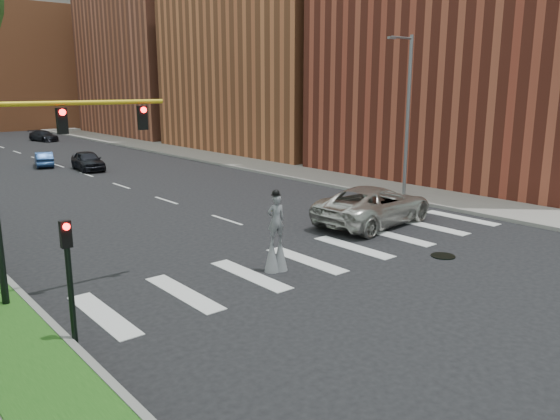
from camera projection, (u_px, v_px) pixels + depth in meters
name	position (u px, v px, depth m)	size (l,w,h in m)	color
ground_plane	(349.00, 260.00, 20.18)	(160.00, 160.00, 0.00)	black
sidewalk_right	(235.00, 160.00, 46.68)	(5.00, 90.00, 0.18)	gray
manhole	(443.00, 256.00, 20.56)	(0.90, 0.90, 0.04)	black
building_near	(488.00, 16.00, 37.49)	(16.00, 20.00, 22.00)	brown
building_mid	(282.00, 27.00, 53.73)	(16.00, 22.00, 24.00)	#BD663B
building_far	(165.00, 57.00, 72.12)	(16.00, 22.00, 20.00)	#9E523A
streetlight	(407.00, 111.00, 30.41)	(2.05, 0.20, 9.00)	slate
traffic_signal	(37.00, 163.00, 15.39)	(5.30, 0.23, 6.20)	black
secondary_signal	(69.00, 273.00, 12.93)	(0.25, 0.21, 3.23)	black
stilt_performer	(276.00, 240.00, 18.73)	(0.83, 0.60, 2.88)	#362315
suv_crossing	(374.00, 205.00, 25.26)	(2.96, 6.42, 1.78)	#BAB7AF
car_near	(88.00, 161.00, 41.53)	(1.73, 4.31, 1.47)	black
car_mid	(44.00, 159.00, 43.44)	(1.26, 3.61, 1.19)	navy
car_far	(44.00, 136.00, 63.55)	(1.74, 4.28, 1.24)	black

